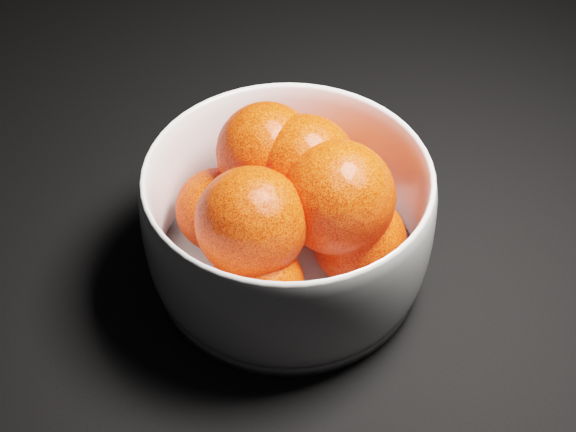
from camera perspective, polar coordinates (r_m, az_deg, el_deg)
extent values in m
cylinder|color=silver|center=(0.65, 0.00, -3.32)|extent=(0.21, 0.21, 0.01)
sphere|color=#FF300C|center=(0.66, 1.74, 2.52)|extent=(0.08, 0.08, 0.08)
sphere|color=#FF300C|center=(0.64, -5.01, 0.45)|extent=(0.07, 0.07, 0.07)
sphere|color=#FF300C|center=(0.58, -2.22, -4.92)|extent=(0.07, 0.07, 0.07)
sphere|color=#FF300C|center=(0.61, 5.09, -1.74)|extent=(0.07, 0.07, 0.07)
sphere|color=#FF300C|center=(0.62, -1.50, 4.52)|extent=(0.08, 0.08, 0.08)
sphere|color=#FF300C|center=(0.57, -2.61, -0.46)|extent=(0.08, 0.08, 0.08)
sphere|color=#FF300C|center=(0.59, 3.55, 1.33)|extent=(0.09, 0.09, 0.09)
sphere|color=#FF300C|center=(0.61, 1.23, 3.57)|extent=(0.08, 0.08, 0.08)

